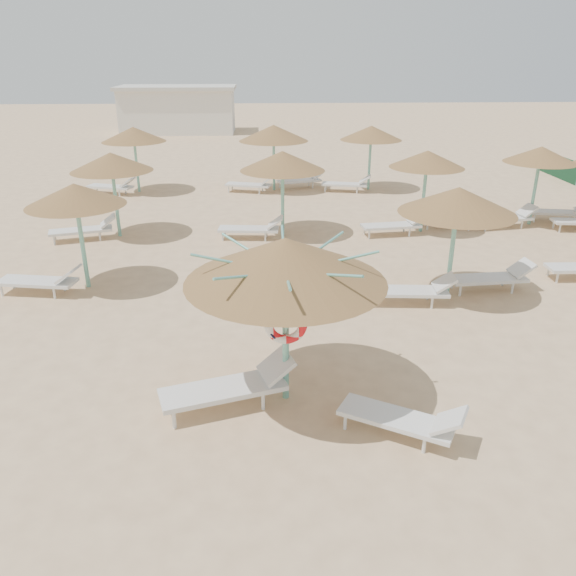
{
  "coord_description": "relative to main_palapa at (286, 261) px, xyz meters",
  "views": [
    {
      "loc": [
        -0.01,
        -8.07,
        5.52
      ],
      "look_at": [
        0.46,
        1.91,
        1.3
      ],
      "focal_mm": 35.0,
      "sensor_mm": 36.0,
      "label": 1
    }
  ],
  "objects": [
    {
      "name": "lounger_main_a",
      "position": [
        -0.9,
        -0.21,
        -2.12
      ],
      "size": [
        2.33,
        1.3,
        0.81
      ],
      "rotation": [
        0.0,
        0.0,
        0.3
      ],
      "color": "silver",
      "rests_on": "ground"
    },
    {
      "name": "ground",
      "position": [
        -0.34,
        -0.13,
        -2.51
      ],
      "size": [
        120.0,
        120.0,
        0.0
      ],
      "primitive_type": "plane",
      "color": "#DBB585",
      "rests_on": "ground"
    },
    {
      "name": "palapa_field",
      "position": [
        2.48,
        10.4,
        -0.21
      ],
      "size": [
        20.44,
        14.42,
        2.72
      ],
      "color": "#69B7A5",
      "rests_on": "ground"
    },
    {
      "name": "main_palapa",
      "position": [
        0.0,
        0.0,
        0.0
      ],
      "size": [
        3.22,
        3.22,
        2.89
      ],
      "color": "#69B7A5",
      "rests_on": "ground"
    },
    {
      "name": "service_hut",
      "position": [
        -6.34,
        34.87,
        -0.87
      ],
      "size": [
        8.4,
        4.4,
        3.25
      ],
      "color": "silver",
      "rests_on": "ground"
    },
    {
      "name": "lounger_main_b",
      "position": [
        1.77,
        -1.16,
        -2.18
      ],
      "size": [
        1.93,
        1.43,
        0.69
      ],
      "rotation": [
        0.0,
        0.0,
        -0.52
      ],
      "color": "silver",
      "rests_on": "ground"
    }
  ]
}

